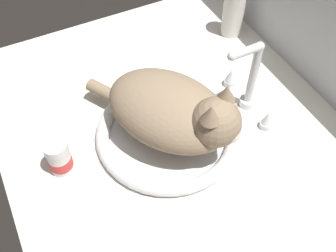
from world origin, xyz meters
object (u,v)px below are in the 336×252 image
object	(u,v)px
sink_basin	(168,133)
soap_pump_bottle	(233,12)
faucet	(249,84)
pill_bottle	(59,158)
cat	(176,112)

from	to	relation	value
sink_basin	soap_pump_bottle	xyz separation A→B (cm)	(-27.12, 35.32, 5.97)
sink_basin	faucet	xyz separation A→B (cm)	(-0.00, 22.19, 6.57)
sink_basin	soap_pump_bottle	distance (cm)	44.93
pill_bottle	soap_pump_bottle	distance (cm)	65.71
faucet	cat	bearing A→B (deg)	-84.91
cat	soap_pump_bottle	world-z (taller)	cat
cat	sink_basin	bearing A→B (deg)	-150.16
pill_bottle	soap_pump_bottle	xyz separation A→B (cm)	(-24.49, 60.90, 3.08)
faucet	pill_bottle	world-z (taller)	faucet
sink_basin	pill_bottle	bearing A→B (deg)	-95.88
pill_bottle	soap_pump_bottle	size ratio (longest dim) A/B	0.50
sink_basin	pill_bottle	distance (cm)	25.88
faucet	cat	xyz separation A→B (cm)	(1.88, -21.11, 2.27)
faucet	cat	size ratio (longest dim) A/B	0.52
cat	soap_pump_bottle	xyz separation A→B (cm)	(-29.00, 34.24, -2.87)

